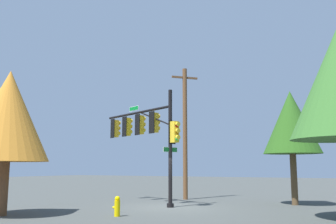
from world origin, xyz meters
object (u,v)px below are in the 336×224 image
object	(u,v)px
signal_pole_assembly	(146,130)
tree_mid	(291,123)
tree_near	(8,116)
fire_hydrant	(117,206)
utility_pole	(185,131)

from	to	relation	value
signal_pole_assembly	tree_mid	xyz separation A→B (m)	(-7.43, -3.37, 0.36)
tree_near	tree_mid	world-z (taller)	tree_mid
signal_pole_assembly	fire_hydrant	world-z (taller)	signal_pole_assembly
signal_pole_assembly	tree_mid	distance (m)	8.17
signal_pole_assembly	utility_pole	size ratio (longest dim) A/B	0.76
signal_pole_assembly	fire_hydrant	size ratio (longest dim) A/B	7.79
tree_mid	utility_pole	bearing A→B (deg)	-3.23
tree_near	utility_pole	bearing A→B (deg)	-106.88
signal_pole_assembly	tree_near	distance (m)	7.65
fire_hydrant	tree_mid	size ratio (longest dim) A/B	0.13
utility_pole	tree_near	distance (m)	11.42
utility_pole	tree_mid	bearing A→B (deg)	176.77
signal_pole_assembly	utility_pole	bearing A→B (deg)	-100.06
tree_near	tree_mid	xyz separation A→B (m)	(-10.08, -10.55, 0.25)
fire_hydrant	utility_pole	bearing A→B (deg)	-83.03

